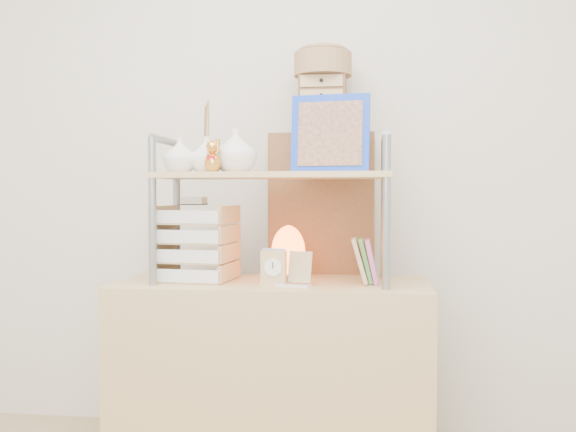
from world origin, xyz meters
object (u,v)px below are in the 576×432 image
Objects in this scene: cabinet at (323,288)px; salt_lamp at (288,252)px; letter_tray at (195,247)px; desk at (273,377)px.

cabinet is 6.25× the size of salt_lamp.
desk is at bearing 1.05° from letter_tray.
letter_tray is at bearing -140.71° from cabinet.
salt_lamp is at bearing 41.12° from desk.
cabinet reaches higher than salt_lamp.
cabinet is (0.17, 0.37, 0.30)m from desk.
cabinet reaches higher than desk.
desk is 5.56× the size of salt_lamp.
salt_lamp is at bearing -108.16° from cabinet.
salt_lamp is (0.05, 0.05, 0.49)m from desk.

